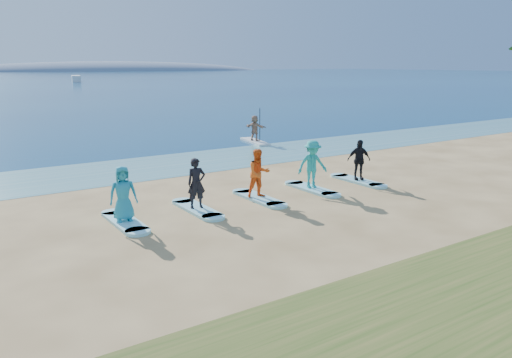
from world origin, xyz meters
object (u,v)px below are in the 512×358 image
surfboard_1 (197,209)px  surfboard_3 (312,189)px  student_0 (123,194)px  student_3 (312,164)px  surfboard_4 (358,181)px  paddleboarder (255,128)px  student_1 (196,183)px  surfboard_2 (259,198)px  surfboard_0 (125,222)px  paddleboard (255,142)px  student_2 (259,173)px  boat_offshore_b (76,82)px  student_4 (359,160)px

surfboard_1 → surfboard_3: size_ratio=1.00×
student_0 → student_3: size_ratio=0.92×
student_0 → surfboard_4: 9.39m
paddleboarder → student_1: bearing=115.1°
surfboard_1 → surfboard_2: same height
surfboard_0 → surfboard_1: 2.34m
surfboard_2 → surfboard_4: 4.68m
paddleboard → surfboard_3: 11.40m
student_1 → surfboard_4: 7.07m
surfboard_3 → student_1: bearing=180.0°
student_0 → surfboard_3: size_ratio=0.73×
student_2 → student_3: (2.34, 0.00, 0.05)m
surfboard_2 → paddleboard: bearing=57.0°
student_0 → paddleboard: bearing=52.6°
boat_offshore_b → surfboard_4: bearing=-87.0°
surfboard_0 → student_2: size_ratio=1.34×
surfboard_2 → student_4: size_ratio=1.40×
student_1 → surfboard_2: (2.34, 0.00, -0.84)m
paddleboarder → surfboard_3: bearing=133.1°
surfboard_1 → student_3: size_ratio=1.27×
surfboard_1 → student_1: size_ratio=1.39×
paddleboard → student_0: student_0 is taller
student_4 → student_3: bearing=-155.5°
paddleboard → surfboard_4: 10.70m
surfboard_0 → surfboard_3: size_ratio=1.00×
paddleboard → student_1: (-9.14, -10.49, 0.82)m
paddleboarder → surfboard_4: paddleboarder is taller
student_0 → student_3: (7.02, 0.00, 0.07)m
paddleboard → surfboard_2: (-6.80, -10.49, -0.01)m
student_1 → surfboard_3: student_1 is taller
paddleboard → student_4: size_ratio=1.91×
student_2 → surfboard_4: (4.68, 0.00, -0.87)m
paddleboard → surfboard_1: size_ratio=1.36×
paddleboarder → student_1: student_1 is taller
student_2 → surfboard_0: bearing=-169.8°
student_0 → surfboard_1: student_0 is taller
surfboard_4 → surfboard_3: bearing=180.0°
paddleboarder → student_4: (-2.12, -10.49, 0.02)m
surfboard_0 → student_1: 2.48m
paddleboarder → student_4: bearing=144.7°
student_1 → student_4: size_ratio=1.01×
paddleboard → student_1: student_1 is taller
student_1 → surfboard_1: bearing=10.3°
paddleboarder → surfboard_2: paddleboarder is taller
student_0 → student_4: size_ratio=1.02×
paddleboard → surfboard_3: bearing=-101.8°
surfboard_0 → surfboard_4: same height
surfboard_2 → student_3: bearing=0.0°
paddleboard → surfboard_0: bearing=-126.3°
paddleboard → surfboard_1: 13.91m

